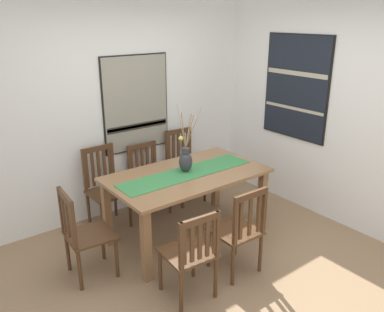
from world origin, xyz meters
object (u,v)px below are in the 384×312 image
(chair_2, at_px, (84,233))
(chair_4, at_px, (183,165))
(chair_5, at_px, (105,186))
(dining_table, at_px, (187,183))
(chair_0, at_px, (239,230))
(painting_on_side_wall, at_px, (296,87))
(painting_on_back_wall, at_px, (136,104))
(chair_1, at_px, (148,176))
(centerpiece_vase, at_px, (186,160))
(chair_3, at_px, (191,252))

(chair_2, relative_size, chair_4, 0.94)
(chair_4, bearing_deg, chair_5, -179.42)
(dining_table, distance_m, chair_4, 1.03)
(chair_0, distance_m, chair_4, 1.77)
(painting_on_side_wall, bearing_deg, chair_0, -155.14)
(painting_on_back_wall, bearing_deg, painting_on_side_wall, -34.84)
(chair_1, relative_size, chair_4, 0.91)
(centerpiece_vase, bearing_deg, chair_1, 91.46)
(chair_0, xyz_separation_m, chair_3, (-0.59, -0.02, -0.00))
(chair_3, bearing_deg, chair_4, 55.61)
(centerpiece_vase, xyz_separation_m, painting_on_back_wall, (-0.01, 1.02, 0.44))
(chair_1, bearing_deg, chair_2, -145.38)
(chair_0, bearing_deg, centerpiece_vase, 88.66)
(centerpiece_vase, distance_m, chair_5, 1.08)
(centerpiece_vase, relative_size, chair_3, 0.84)
(painting_on_side_wall, bearing_deg, centerpiece_vase, 175.92)
(dining_table, bearing_deg, chair_4, 55.90)
(chair_2, distance_m, chair_5, 1.03)
(chair_2, xyz_separation_m, chair_4, (1.77, 0.83, 0.03))
(chair_1, xyz_separation_m, chair_5, (-0.59, -0.01, 0.03))
(chair_4, bearing_deg, chair_3, -124.39)
(chair_0, xyz_separation_m, painting_on_side_wall, (1.65, 0.77, 1.08))
(dining_table, distance_m, painting_on_side_wall, 1.87)
(painting_on_back_wall, bearing_deg, centerpiece_vase, -89.69)
(chair_0, height_order, chair_2, chair_0)
(centerpiece_vase, xyz_separation_m, chair_1, (-0.02, 0.79, -0.45))
(chair_0, xyz_separation_m, chair_2, (-1.20, 0.84, -0.00))
(dining_table, xyz_separation_m, chair_0, (-0.00, -0.83, -0.20))
(chair_4, relative_size, painting_on_side_wall, 0.75)
(chair_3, xyz_separation_m, chair_5, (0.00, 1.68, 0.03))
(dining_table, xyz_separation_m, painting_on_side_wall, (1.65, -0.07, 0.88))
(dining_table, relative_size, chair_2, 1.89)
(dining_table, distance_m, painting_on_back_wall, 1.28)
(chair_3, relative_size, chair_5, 0.90)
(dining_table, xyz_separation_m, chair_3, (-0.59, -0.85, -0.20))
(chair_0, relative_size, chair_4, 0.95)
(chair_2, bearing_deg, chair_0, -35.00)
(chair_2, bearing_deg, chair_4, 25.24)
(centerpiece_vase, height_order, chair_0, centerpiece_vase)
(chair_0, bearing_deg, painting_on_back_wall, 89.55)
(dining_table, distance_m, chair_2, 1.22)
(chair_3, distance_m, painting_on_back_wall, 2.21)
(painting_on_back_wall, bearing_deg, dining_table, -90.77)
(chair_4, bearing_deg, painting_on_side_wall, -40.03)
(chair_0, height_order, painting_on_side_wall, painting_on_side_wall)
(dining_table, relative_size, centerpiece_vase, 2.35)
(chair_2, distance_m, painting_on_back_wall, 1.85)
(chair_5, bearing_deg, chair_1, 0.63)
(chair_1, xyz_separation_m, chair_4, (0.57, 0.01, 0.03))
(chair_0, bearing_deg, chair_1, 89.98)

